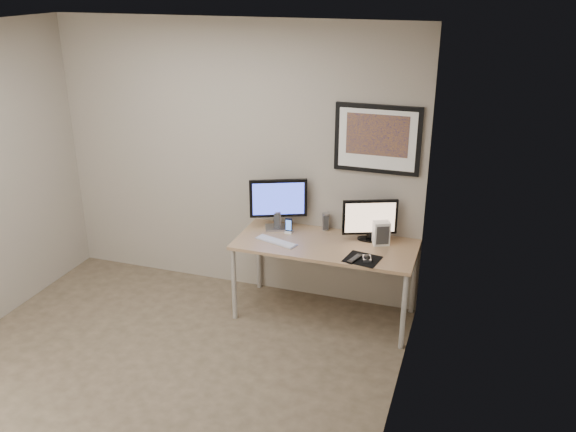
% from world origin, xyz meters
% --- Properties ---
extents(floor, '(3.60, 3.60, 0.00)m').
position_xyz_m(floor, '(0.00, 0.00, 0.00)').
color(floor, '#4B412F').
rests_on(floor, ground).
extents(room, '(3.60, 3.60, 3.60)m').
position_xyz_m(room, '(0.00, 0.45, 1.64)').
color(room, white).
rests_on(room, ground).
extents(desk, '(1.60, 0.70, 0.73)m').
position_xyz_m(desk, '(1.00, 1.35, 0.66)').
color(desk, olive).
rests_on(desk, floor).
extents(framed_art, '(0.75, 0.04, 0.60)m').
position_xyz_m(framed_art, '(1.35, 1.68, 1.62)').
color(framed_art, black).
rests_on(framed_art, room).
extents(monitor_large, '(0.50, 0.25, 0.48)m').
position_xyz_m(monitor_large, '(0.50, 1.53, 1.00)').
color(monitor_large, '#A8A8AD').
rests_on(monitor_large, desk).
extents(monitor_tv, '(0.46, 0.21, 0.38)m').
position_xyz_m(monitor_tv, '(1.35, 1.53, 0.93)').
color(monitor_tv, black).
rests_on(monitor_tv, desk).
extents(speaker_left, '(0.08, 0.08, 0.18)m').
position_xyz_m(speaker_left, '(0.49, 1.53, 0.82)').
color(speaker_left, '#A8A8AD').
rests_on(speaker_left, desk).
extents(speaker_right, '(0.08, 0.08, 0.16)m').
position_xyz_m(speaker_right, '(0.92, 1.64, 0.81)').
color(speaker_right, '#A8A8AD').
rests_on(speaker_right, desk).
extents(phone_dock, '(0.07, 0.07, 0.14)m').
position_xyz_m(phone_dock, '(0.62, 1.47, 0.80)').
color(phone_dock, black).
rests_on(phone_dock, desk).
extents(keyboard, '(0.41, 0.22, 0.01)m').
position_xyz_m(keyboard, '(0.58, 1.24, 0.74)').
color(keyboard, '#BAB9BE').
rests_on(keyboard, desk).
extents(mousepad, '(0.32, 0.29, 0.00)m').
position_xyz_m(mousepad, '(1.38, 1.13, 0.73)').
color(mousepad, black).
rests_on(mousepad, desk).
extents(mouse, '(0.09, 0.12, 0.04)m').
position_xyz_m(mouse, '(1.41, 1.13, 0.75)').
color(mouse, black).
rests_on(mouse, mousepad).
extents(remote, '(0.10, 0.19, 0.02)m').
position_xyz_m(remote, '(1.32, 1.10, 0.74)').
color(remote, black).
rests_on(remote, desk).
extents(fan_unit, '(0.17, 0.15, 0.21)m').
position_xyz_m(fan_unit, '(1.46, 1.48, 0.84)').
color(fan_unit, white).
rests_on(fan_unit, desk).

